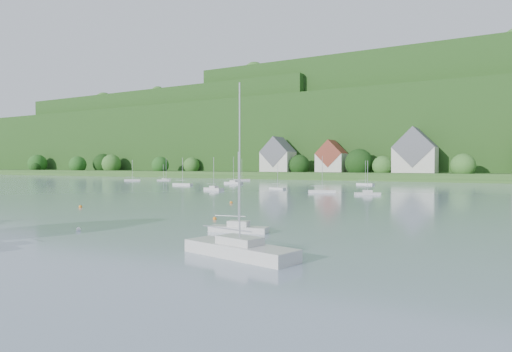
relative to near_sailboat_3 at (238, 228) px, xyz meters
The scene contains 12 objects.
far_shore_strip 164.75m from the near_sailboat_3, 96.07° to the left, with size 600.00×60.00×3.00m, color #264A1C.
forested_ridge 234.09m from the near_sailboat_3, 94.19° to the left, with size 620.00×181.22×69.89m.
village_building_0 167.55m from the near_sailboat_3, 115.64° to the left, with size 14.00×10.40×16.00m.
village_building_1 160.22m from the near_sailboat_3, 107.23° to the left, with size 12.00×9.36×14.00m.
village_building_2 152.65m from the near_sailboat_3, 94.67° to the left, with size 16.00×11.44×18.00m.
near_sailboat_3 is the anchor object (origin of this frame).
near_sailboat_4 10.99m from the near_sailboat_3, 57.72° to the right, with size 8.78×4.15×11.43m.
mooring_buoy_1 14.81m from the near_sailboat_3, 153.84° to the right, with size 0.43×0.43×0.43m, color white.
mooring_buoy_2 9.85m from the near_sailboat_3, 137.34° to the left, with size 0.42×0.42×0.42m, color orange.
mooring_buoy_3 30.94m from the near_sailboat_3, 124.00° to the left, with size 0.45×0.45×0.45m, color orange.
mooring_buoy_5 33.11m from the near_sailboat_3, 164.45° to the left, with size 0.46×0.46×0.46m, color orange.
far_sailboat_cluster 87.75m from the near_sailboat_3, 100.61° to the left, with size 193.86×73.52×8.71m.
Camera 1 is at (38.90, 1.60, 6.05)m, focal length 31.86 mm.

